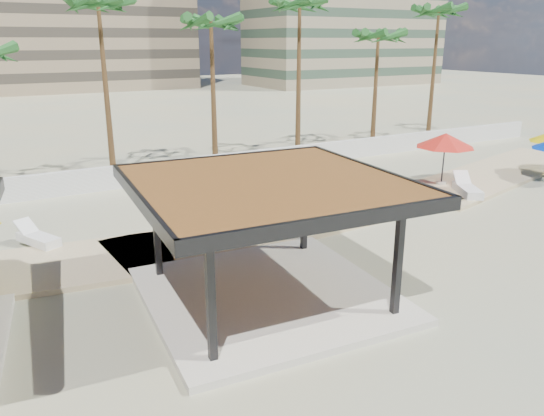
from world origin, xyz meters
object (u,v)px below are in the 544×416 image
(lounger_b, at_px, (290,226))
(lounger_d, at_px, (467,189))
(umbrella_c, at_px, (445,140))
(lounger_a, at_px, (38,238))
(lounger_c, at_px, (426,200))
(pavilion_central, at_px, (268,229))

(lounger_b, bearing_deg, lounger_d, -66.45)
(umbrella_c, bearing_deg, lounger_b, -168.16)
(umbrella_c, bearing_deg, lounger_a, 176.41)
(lounger_b, relative_size, lounger_d, 0.85)
(lounger_a, height_order, lounger_d, lounger_d)
(lounger_a, xyz_separation_m, lounger_c, (15.89, -3.40, 0.00))
(lounger_c, bearing_deg, lounger_d, -114.00)
(umbrella_c, relative_size, lounger_d, 1.59)
(pavilion_central, height_order, lounger_a, pavilion_central)
(pavilion_central, xyz_separation_m, lounger_a, (-5.38, 7.60, -1.80))
(lounger_a, height_order, lounger_c, lounger_c)
(umbrella_c, xyz_separation_m, lounger_d, (-0.32, -1.92, -2.05))
(umbrella_c, relative_size, lounger_b, 1.86)
(pavilion_central, bearing_deg, umbrella_c, 29.23)
(lounger_a, bearing_deg, umbrella_c, -119.01)
(lounger_c, height_order, lounger_d, lounger_d)
(lounger_b, relative_size, lounger_c, 1.00)
(pavilion_central, relative_size, lounger_a, 3.69)
(lounger_b, distance_m, lounger_c, 7.20)
(lounger_b, height_order, lounger_c, lounger_c)
(pavilion_central, height_order, lounger_c, pavilion_central)
(umbrella_c, bearing_deg, lounger_d, -99.47)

